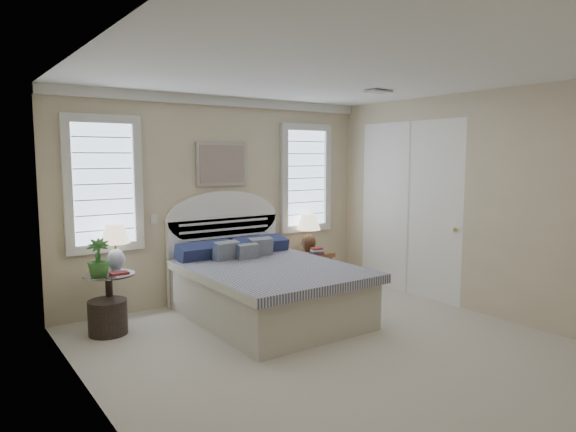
# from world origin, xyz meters

# --- Properties ---
(floor) EXTENTS (4.50, 5.00, 0.01)m
(floor) POSITION_xyz_m (0.00, 0.00, 0.00)
(floor) COLOR #B4AD9A
(floor) RESTS_ON ground
(ceiling) EXTENTS (4.50, 5.00, 0.01)m
(ceiling) POSITION_xyz_m (0.00, 0.00, 2.70)
(ceiling) COLOR white
(ceiling) RESTS_ON wall_back
(wall_back) EXTENTS (4.50, 0.02, 2.70)m
(wall_back) POSITION_xyz_m (0.00, 2.50, 1.35)
(wall_back) COLOR beige
(wall_back) RESTS_ON floor
(wall_left) EXTENTS (0.02, 5.00, 2.70)m
(wall_left) POSITION_xyz_m (-2.25, 0.00, 1.35)
(wall_left) COLOR beige
(wall_left) RESTS_ON floor
(wall_right) EXTENTS (0.02, 5.00, 2.70)m
(wall_right) POSITION_xyz_m (2.25, 0.00, 1.35)
(wall_right) COLOR beige
(wall_right) RESTS_ON floor
(crown_molding) EXTENTS (4.50, 0.08, 0.12)m
(crown_molding) POSITION_xyz_m (0.00, 2.46, 2.64)
(crown_molding) COLOR silver
(crown_molding) RESTS_ON wall_back
(hvac_vent) EXTENTS (0.30, 0.20, 0.02)m
(hvac_vent) POSITION_xyz_m (1.20, 0.80, 2.68)
(hvac_vent) COLOR #B2B2B2
(hvac_vent) RESTS_ON ceiling
(switch_plate) EXTENTS (0.08, 0.01, 0.12)m
(switch_plate) POSITION_xyz_m (-0.95, 2.48, 1.15)
(switch_plate) COLOR silver
(switch_plate) RESTS_ON wall_back
(window_left) EXTENTS (0.90, 0.06, 1.60)m
(window_left) POSITION_xyz_m (-1.55, 2.48, 1.60)
(window_left) COLOR silver
(window_left) RESTS_ON wall_back
(window_right) EXTENTS (0.90, 0.06, 1.60)m
(window_right) POSITION_xyz_m (1.40, 2.48, 1.60)
(window_right) COLOR silver
(window_right) RESTS_ON wall_back
(painting) EXTENTS (0.74, 0.04, 0.58)m
(painting) POSITION_xyz_m (0.00, 2.46, 1.82)
(painting) COLOR silver
(painting) RESTS_ON wall_back
(closet_door) EXTENTS (0.02, 1.80, 2.40)m
(closet_door) POSITION_xyz_m (2.23, 1.20, 1.20)
(closet_door) COLOR white
(closet_door) RESTS_ON floor
(bed) EXTENTS (1.72, 2.28, 1.47)m
(bed) POSITION_xyz_m (0.00, 1.46, 0.39)
(bed) COLOR beige
(bed) RESTS_ON floor
(side_table_left) EXTENTS (0.56, 0.56, 0.63)m
(side_table_left) POSITION_xyz_m (-1.65, 2.05, 0.39)
(side_table_left) COLOR black
(side_table_left) RESTS_ON floor
(nightstand_right) EXTENTS (0.50, 0.40, 0.53)m
(nightstand_right) POSITION_xyz_m (1.30, 2.15, 0.39)
(nightstand_right) COLOR #935730
(nightstand_right) RESTS_ON floor
(floor_pot) EXTENTS (0.43, 0.43, 0.37)m
(floor_pot) POSITION_xyz_m (-1.72, 1.89, 0.19)
(floor_pot) COLOR black
(floor_pot) RESTS_ON floor
(lamp_left) EXTENTS (0.41, 0.41, 0.53)m
(lamp_left) POSITION_xyz_m (-1.52, 2.21, 0.95)
(lamp_left) COLOR white
(lamp_left) RESTS_ON side_table_left
(lamp_right) EXTENTS (0.41, 0.41, 0.56)m
(lamp_right) POSITION_xyz_m (1.31, 2.28, 0.87)
(lamp_right) COLOR black
(lamp_right) RESTS_ON nightstand_right
(potted_plant) EXTENTS (0.30, 0.30, 0.41)m
(potted_plant) POSITION_xyz_m (-1.78, 1.94, 0.84)
(potted_plant) COLOR #34752F
(potted_plant) RESTS_ON side_table_left
(books_left) EXTENTS (0.20, 0.14, 0.03)m
(books_left) POSITION_xyz_m (-1.56, 1.94, 0.64)
(books_left) COLOR maroon
(books_left) RESTS_ON side_table_left
(books_right) EXTENTS (0.20, 0.15, 0.10)m
(books_right) POSITION_xyz_m (1.25, 2.00, 0.58)
(books_right) COLOR maroon
(books_right) RESTS_ON nightstand_right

